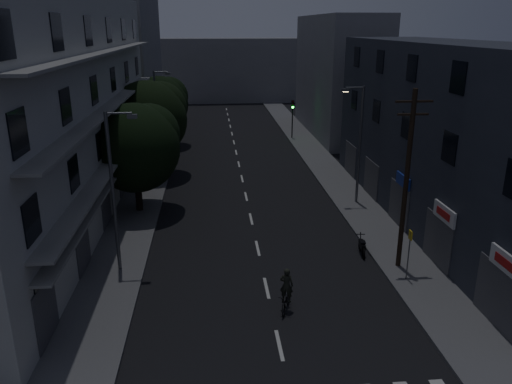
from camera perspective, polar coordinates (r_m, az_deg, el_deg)
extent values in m
plane|color=black|center=(41.26, -1.65, 1.74)|extent=(160.00, 160.00, 0.00)
cube|color=#565659|center=(41.48, -12.05, 1.53)|extent=(3.00, 90.00, 0.15)
cube|color=#565659|center=(42.35, 8.53, 2.08)|extent=(3.00, 90.00, 0.15)
cube|color=beige|center=(20.42, 2.68, -17.07)|extent=(0.15, 2.00, 0.01)
cube|color=beige|center=(24.19, 1.21, -10.90)|extent=(0.15, 2.00, 0.01)
cube|color=beige|center=(28.18, 0.19, -6.43)|extent=(0.15, 2.00, 0.01)
cube|color=beige|center=(32.30, -0.57, -3.08)|extent=(0.15, 2.00, 0.01)
cube|color=beige|center=(36.51, -1.15, -0.50)|extent=(0.15, 2.00, 0.01)
cube|color=beige|center=(40.79, -1.61, 1.54)|extent=(0.15, 2.00, 0.01)
cube|color=beige|center=(45.10, -1.98, 3.20)|extent=(0.15, 2.00, 0.01)
cube|color=beige|center=(49.45, -2.28, 4.56)|extent=(0.15, 2.00, 0.01)
cube|color=beige|center=(53.83, -2.54, 5.71)|extent=(0.15, 2.00, 0.01)
cube|color=beige|center=(58.22, -2.76, 6.68)|extent=(0.15, 2.00, 0.01)
cube|color=beige|center=(62.63, -2.95, 7.52)|extent=(0.15, 2.00, 0.01)
cube|color=beige|center=(67.05, -3.12, 8.24)|extent=(0.15, 2.00, 0.01)
cube|color=beige|center=(71.48, -3.26, 8.87)|extent=(0.15, 2.00, 0.01)
cube|color=beige|center=(75.92, -3.39, 9.44)|extent=(0.15, 2.00, 0.01)
cube|color=#B2B2AD|center=(34.18, -21.73, 8.99)|extent=(6.00, 36.00, 14.00)
cube|color=black|center=(21.09, -23.10, -11.06)|extent=(0.06, 1.60, 1.60)
cube|color=black|center=(26.27, -19.34, -4.70)|extent=(0.06, 1.60, 1.60)
cube|color=black|center=(31.74, -16.88, -0.47)|extent=(0.06, 1.60, 1.60)
cube|color=black|center=(37.37, -15.16, 2.50)|extent=(0.06, 1.60, 1.60)
cube|color=black|center=(43.11, -13.89, 4.68)|extent=(0.06, 1.60, 1.60)
cube|color=black|center=(48.90, -12.91, 6.35)|extent=(0.06, 1.60, 1.60)
cube|color=black|center=(19.79, -24.25, -2.92)|extent=(0.06, 1.60, 1.60)
cube|color=black|center=(25.24, -20.10, 2.00)|extent=(0.06, 1.60, 1.60)
cube|color=black|center=(30.90, -17.43, 5.15)|extent=(0.06, 1.60, 1.60)
cube|color=black|center=(36.66, -15.58, 7.31)|extent=(0.06, 1.60, 1.60)
cube|color=black|center=(42.49, -14.22, 8.87)|extent=(0.06, 1.60, 1.60)
cube|color=black|center=(48.36, -13.19, 10.06)|extent=(0.06, 1.60, 1.60)
cube|color=black|center=(18.96, -25.52, 6.13)|extent=(0.06, 1.60, 1.60)
cube|color=black|center=(24.59, -20.92, 9.17)|extent=(0.06, 1.60, 1.60)
cube|color=black|center=(30.37, -18.01, 11.03)|extent=(0.06, 1.60, 1.60)
cube|color=black|center=(36.21, -16.02, 12.27)|extent=(0.06, 1.60, 1.60)
cube|color=black|center=(42.11, -14.57, 13.17)|extent=(0.06, 1.60, 1.60)
cube|color=black|center=(48.02, -13.47, 13.83)|extent=(0.06, 1.60, 1.60)
cube|color=black|center=(18.64, -26.91, 15.76)|extent=(0.06, 1.60, 1.60)
cube|color=black|center=(24.35, -21.81, 16.59)|extent=(0.06, 1.60, 1.60)
cube|color=black|center=(30.17, -18.63, 17.05)|extent=(0.06, 1.60, 1.60)
cube|color=black|center=(36.05, -16.48, 17.32)|extent=(0.06, 1.60, 1.60)
cube|color=black|center=(41.96, -14.93, 17.51)|extent=(0.06, 1.60, 1.60)
cube|color=black|center=(47.90, -13.77, 17.64)|extent=(0.06, 1.60, 1.60)
cube|color=gray|center=(33.94, -15.45, 4.38)|extent=(1.00, 32.40, 0.12)
cube|color=gray|center=(33.34, -15.92, 9.72)|extent=(1.00, 32.40, 0.12)
cube|color=gray|center=(33.04, -16.42, 15.20)|extent=(1.00, 32.40, 0.12)
cube|color=gray|center=(34.17, -15.49, 2.91)|extent=(0.80, 32.40, 0.12)
cube|color=#424247|center=(21.37, -22.87, -12.47)|extent=(0.06, 2.40, 2.40)
cube|color=#424247|center=(26.50, -19.18, -5.90)|extent=(0.06, 2.40, 2.40)
cube|color=#424247|center=(31.93, -16.76, -1.49)|extent=(0.06, 2.40, 2.40)
cube|color=#424247|center=(37.53, -15.07, 1.62)|extent=(0.06, 2.40, 2.40)
cube|color=#424247|center=(43.25, -13.82, 3.91)|extent=(0.06, 2.40, 2.40)
cube|color=#424247|center=(49.03, -12.85, 5.67)|extent=(0.06, 2.40, 2.40)
cube|color=#282B36|center=(32.53, 21.33, 5.91)|extent=(6.00, 28.00, 11.00)
cube|color=black|center=(25.79, 21.23, 4.74)|extent=(0.06, 1.40, 1.50)
cube|color=black|center=(30.70, 16.81, 7.23)|extent=(0.06, 1.40, 1.50)
cube|color=black|center=(35.78, 13.59, 9.00)|extent=(0.06, 1.40, 1.50)
cube|color=black|center=(40.96, 11.16, 10.31)|extent=(0.06, 1.40, 1.50)
cube|color=black|center=(25.28, 22.11, 12.01)|extent=(0.06, 1.40, 1.50)
cube|color=black|center=(30.27, 17.40, 13.36)|extent=(0.06, 1.40, 1.50)
cube|color=black|center=(35.41, 14.00, 14.27)|extent=(0.06, 1.40, 1.50)
cube|color=black|center=(40.65, 11.45, 14.91)|extent=(0.06, 1.40, 1.50)
cube|color=#424247|center=(22.95, 25.76, -10.68)|extent=(0.06, 3.00, 2.60)
cube|color=#424247|center=(27.26, 20.03, -5.30)|extent=(0.06, 3.00, 2.60)
cube|color=#424247|center=(31.94, 15.99, -1.41)|extent=(0.06, 3.00, 2.60)
cube|color=#424247|center=(36.85, 13.01, 1.47)|extent=(0.06, 3.00, 2.60)
cube|color=#424247|center=(41.91, 10.73, 3.67)|extent=(0.06, 3.00, 2.60)
cube|color=silver|center=(21.81, 26.87, -7.38)|extent=(0.12, 2.40, 0.80)
cube|color=#B21414|center=(21.77, 26.69, -7.40)|extent=(0.02, 1.60, 0.36)
cube|color=silver|center=(26.21, 20.74, -2.33)|extent=(0.12, 2.20, 0.80)
cube|color=#B21414|center=(26.17, 20.58, -2.34)|extent=(0.02, 1.40, 0.36)
cube|color=navy|center=(30.96, 16.46, 1.24)|extent=(0.12, 2.00, 0.70)
cube|color=slate|center=(63.30, -14.39, 14.40)|extent=(6.00, 20.00, 16.00)
cube|color=slate|center=(58.51, 9.29, 12.96)|extent=(6.00, 20.00, 13.00)
cube|color=slate|center=(84.76, -3.69, 13.77)|extent=(24.00, 8.00, 10.00)
cylinder|color=black|center=(33.76, -13.36, 1.09)|extent=(0.44, 0.44, 3.85)
sphere|color=black|center=(33.17, -13.66, 4.91)|extent=(5.78, 5.78, 5.78)
sphere|color=black|center=(33.60, -12.11, 6.45)|extent=(4.05, 4.05, 4.05)
sphere|color=black|center=(32.63, -15.11, 5.36)|extent=(3.76, 3.76, 3.76)
cylinder|color=black|center=(41.79, -12.01, 4.71)|extent=(0.44, 0.44, 4.15)
sphere|color=black|center=(41.29, -12.24, 8.07)|extent=(6.25, 6.25, 6.25)
sphere|color=black|center=(41.82, -10.90, 9.37)|extent=(4.38, 4.38, 4.38)
sphere|color=black|center=(40.70, -13.49, 8.51)|extent=(4.06, 4.06, 4.06)
cylinder|color=black|center=(52.42, -10.76, 7.34)|extent=(0.44, 0.44, 3.80)
sphere|color=black|center=(52.04, -10.92, 9.80)|extent=(5.67, 5.67, 5.67)
sphere|color=black|center=(52.57, -9.95, 10.72)|extent=(3.97, 3.97, 3.97)
sphere|color=black|center=(51.50, -11.80, 10.14)|extent=(3.69, 3.69, 3.69)
cylinder|color=black|center=(55.16, 4.16, 7.84)|extent=(0.12, 0.12, 3.20)
cube|color=black|center=(54.82, 4.21, 9.95)|extent=(0.28, 0.22, 0.90)
sphere|color=black|center=(54.63, 4.25, 10.27)|extent=(0.22, 0.22, 0.22)
sphere|color=#3F330C|center=(54.67, 4.24, 9.95)|extent=(0.22, 0.22, 0.22)
sphere|color=#0CFF26|center=(54.72, 4.23, 9.64)|extent=(0.22, 0.22, 0.22)
cylinder|color=black|center=(54.79, -9.31, 7.58)|extent=(0.12, 0.12, 3.20)
cube|color=black|center=(54.45, -9.42, 9.69)|extent=(0.28, 0.22, 0.90)
sphere|color=black|center=(54.26, -9.45, 10.01)|extent=(0.22, 0.22, 0.22)
sphere|color=#3F330C|center=(54.30, -9.43, 9.70)|extent=(0.22, 0.22, 0.22)
sphere|color=#0CFF26|center=(54.34, -9.42, 9.39)|extent=(0.22, 0.22, 0.22)
cylinder|color=#585B60|center=(25.07, -16.02, -0.20)|extent=(0.18, 0.18, 8.00)
cylinder|color=#585B60|center=(24.05, -15.43, 8.68)|extent=(1.20, 0.10, 0.10)
cube|color=#585B60|center=(23.97, -13.97, 8.40)|extent=(0.45, 0.25, 0.18)
cube|color=#4C4C4C|center=(23.99, -13.95, 8.17)|extent=(0.35, 0.18, 0.04)
cylinder|color=#585A60|center=(34.60, 11.77, 5.18)|extent=(0.18, 0.18, 8.00)
cylinder|color=#585A60|center=(33.77, 11.21, 11.63)|extent=(1.20, 0.10, 0.10)
cube|color=#585A60|center=(33.63, 10.20, 11.40)|extent=(0.45, 0.25, 0.18)
cube|color=#FFD88C|center=(33.64, 10.19, 11.23)|extent=(0.35, 0.18, 0.04)
cylinder|color=#53565A|center=(46.15, -11.30, 8.48)|extent=(0.18, 0.18, 8.00)
cylinder|color=#53565A|center=(45.60, -10.84, 13.34)|extent=(1.20, 0.10, 0.10)
cube|color=#53565A|center=(45.56, -10.06, 13.19)|extent=(0.45, 0.25, 0.18)
cube|color=#4C4C4C|center=(45.57, -10.05, 13.07)|extent=(0.35, 0.18, 0.04)
cylinder|color=black|center=(25.34, 16.79, 1.11)|extent=(0.24, 0.24, 9.00)
cube|color=black|center=(24.52, 17.64, 9.84)|extent=(1.80, 0.10, 0.10)
cube|color=black|center=(24.61, 17.50, 8.46)|extent=(1.50, 0.10, 0.10)
cylinder|color=#595B60|center=(25.21, 17.03, -6.94)|extent=(0.06, 0.06, 2.50)
cube|color=yellow|center=(24.79, 17.25, -4.74)|extent=(0.05, 0.35, 0.45)
torus|color=black|center=(27.51, 12.18, -6.92)|extent=(0.17, 0.63, 0.63)
torus|color=black|center=(28.46, 11.80, -6.01)|extent=(0.17, 0.63, 0.63)
cube|color=black|center=(27.87, 12.03, -5.93)|extent=(0.33, 0.99, 0.31)
cube|color=black|center=(27.66, 12.11, -5.61)|extent=(0.31, 0.43, 0.09)
cylinder|color=black|center=(28.26, 11.87, -5.31)|extent=(0.10, 0.39, 0.75)
cube|color=black|center=(28.24, 11.87, -4.75)|extent=(0.49, 0.09, 0.04)
imported|color=black|center=(22.35, 3.47, -12.38)|extent=(1.05, 1.69, 0.84)
imported|color=black|center=(21.95, 3.51, -10.59)|extent=(0.68, 0.56, 1.60)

